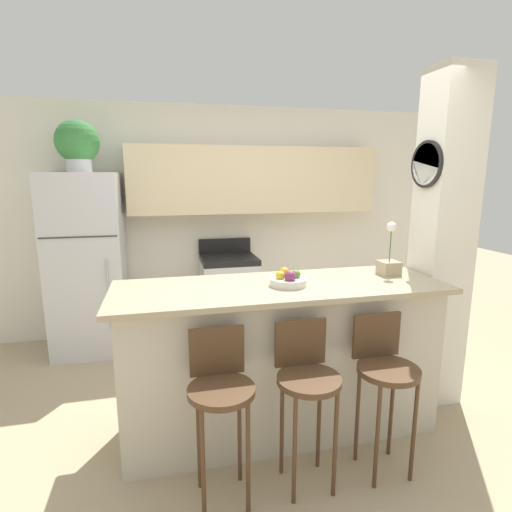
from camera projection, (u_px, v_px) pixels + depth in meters
ground_plane at (279, 426)px, 2.89m from camera, size 14.00×14.00×0.00m
wall_back at (239, 203)px, 4.57m from camera, size 5.60×0.38×2.55m
pillar_right at (442, 243)px, 3.05m from camera, size 0.38×0.34×2.55m
counter_bar at (280, 357)px, 2.79m from camera, size 2.23×0.75×1.06m
refrigerator at (88, 264)px, 4.02m from camera, size 0.71×0.68×1.81m
stove_range at (229, 296)px, 4.49m from camera, size 0.60×0.59×1.07m
bar_stool_left at (220, 391)px, 2.16m from camera, size 0.36×0.36×0.96m
bar_stool_mid at (307, 380)px, 2.27m from camera, size 0.36×0.36×0.96m
bar_stool_right at (385, 371)px, 2.38m from camera, size 0.36×0.36×0.96m
potted_plant_on_fridge at (77, 144)px, 3.79m from camera, size 0.41×0.41×0.49m
orchid_vase at (389, 262)px, 2.94m from camera, size 0.14×0.14×0.39m
fruit_bowl at (288, 280)px, 2.65m from camera, size 0.25×0.25×0.11m
trash_bin at (150, 335)px, 4.07m from camera, size 0.28×0.28×0.38m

